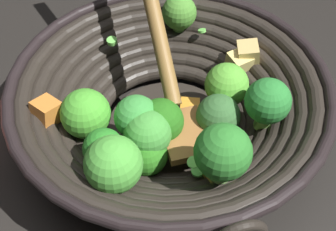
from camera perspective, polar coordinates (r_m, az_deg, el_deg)
ground_plane at (r=0.58m, az=0.18°, el=-1.91°), size 4.00×4.00×0.00m
wok at (r=0.53m, az=0.18°, el=1.77°), size 0.37×0.43×0.24m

